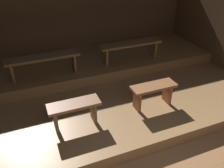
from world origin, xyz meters
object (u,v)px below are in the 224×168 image
at_px(bench_lower_left, 74,109).
at_px(bench_middle_left, 43,60).
at_px(bench_lower_right, 153,91).
at_px(bench_middle_right, 131,46).

relative_size(bench_lower_left, bench_middle_left, 0.57).
distance_m(bench_lower_right, bench_middle_right, 1.56).
bearing_deg(bench_lower_right, bench_lower_left, 180.00).
bearing_deg(bench_middle_left, bench_lower_left, -80.42).
relative_size(bench_lower_right, bench_middle_left, 0.57).
height_order(bench_middle_left, bench_middle_right, same).
bearing_deg(bench_lower_right, bench_middle_left, 139.23).
distance_m(bench_middle_left, bench_middle_right, 2.01).
bearing_deg(bench_middle_right, bench_lower_left, -139.23).
relative_size(bench_lower_left, bench_middle_right, 0.57).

